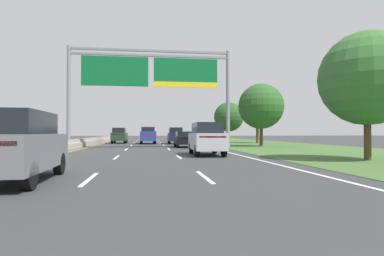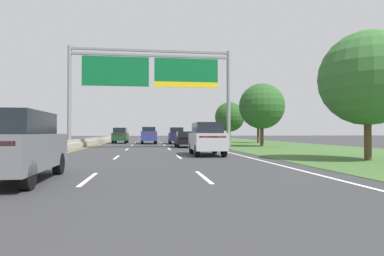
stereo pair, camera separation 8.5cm
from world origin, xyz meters
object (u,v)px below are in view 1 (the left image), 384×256
object	(u,v)px
car_darkgreen_left_lane_suv	(120,135)
roadside_tree_near	(367,78)
car_black_right_lane_sedan	(184,139)
roadside_tree_far	(257,115)
pickup_truck_blue	(148,135)
roadside_tree_mid	(261,106)
car_navy_right_lane_suv	(175,135)
car_silver_right_lane_suv	(206,138)
roadside_tree_distant	(229,117)
car_grey_left_lane_suv	(17,145)
overhead_sign_gantry	(151,77)

from	to	relation	value
car_darkgreen_left_lane_suv	roadside_tree_near	bearing A→B (deg)	-152.07
car_black_right_lane_sedan	roadside_tree_near	bearing A→B (deg)	-154.47
roadside_tree_far	pickup_truck_blue	bearing A→B (deg)	-179.19
car_darkgreen_left_lane_suv	roadside_tree_mid	size ratio (longest dim) A/B	0.71
car_navy_right_lane_suv	car_black_right_lane_sedan	bearing A→B (deg)	-178.01
car_silver_right_lane_suv	roadside_tree_distant	size ratio (longest dim) A/B	0.70
car_darkgreen_left_lane_suv	roadside_tree_far	bearing A→B (deg)	-95.78
car_grey_left_lane_suv	car_silver_right_lane_suv	world-z (taller)	same
pickup_truck_blue	roadside_tree_far	size ratio (longest dim) A/B	0.96
car_black_right_lane_sedan	car_silver_right_lane_suv	distance (m)	11.46
overhead_sign_gantry	pickup_truck_blue	distance (m)	13.77
overhead_sign_gantry	roadside_tree_near	world-z (taller)	overhead_sign_gantry
pickup_truck_blue	car_navy_right_lane_suv	size ratio (longest dim) A/B	1.14
car_black_right_lane_sedan	car_silver_right_lane_suv	world-z (taller)	car_silver_right_lane_suv
car_black_right_lane_sedan	roadside_tree_far	size ratio (longest dim) A/B	0.78
car_navy_right_lane_suv	roadside_tree_mid	world-z (taller)	roadside_tree_mid
car_black_right_lane_sedan	car_silver_right_lane_suv	size ratio (longest dim) A/B	0.93
car_silver_right_lane_suv	pickup_truck_blue	bearing A→B (deg)	11.02
overhead_sign_gantry	car_silver_right_lane_suv	bearing A→B (deg)	-69.78
car_darkgreen_left_lane_suv	roadside_tree_mid	distance (m)	20.25
pickup_truck_blue	roadside_tree_near	size ratio (longest dim) A/B	0.80
car_grey_left_lane_suv	roadside_tree_mid	distance (m)	27.46
car_darkgreen_left_lane_suv	roadside_tree_distant	distance (m)	20.36
car_navy_right_lane_suv	roadside_tree_near	distance (m)	27.63
pickup_truck_blue	car_navy_right_lane_suv	world-z (taller)	pickup_truck_blue
roadside_tree_near	roadside_tree_mid	world-z (taller)	roadside_tree_near
car_grey_left_lane_suv	roadside_tree_near	size ratio (longest dim) A/B	0.70
car_grey_left_lane_suv	roadside_tree_distant	bearing A→B (deg)	-23.49
overhead_sign_gantry	roadside_tree_near	distance (m)	18.52
roadside_tree_near	roadside_tree_mid	distance (m)	17.04
overhead_sign_gantry	roadside_tree_mid	distance (m)	12.02
roadside_tree_mid	car_silver_right_lane_suv	bearing A→B (deg)	-124.08
car_silver_right_lane_suv	car_darkgreen_left_lane_suv	world-z (taller)	same
roadside_tree_distant	roadside_tree_mid	bearing A→B (deg)	-95.57
car_black_right_lane_sedan	roadside_tree_distant	bearing A→B (deg)	-24.40
car_darkgreen_left_lane_suv	car_grey_left_lane_suv	bearing A→B (deg)	-179.51
car_darkgreen_left_lane_suv	roadside_tree_mid	world-z (taller)	roadside_tree_mid
pickup_truck_blue	roadside_tree_near	xyz separation A→B (m)	(11.38, -27.20, 3.25)
overhead_sign_gantry	roadside_tree_far	xyz separation A→B (m)	(14.76, 12.80, -2.79)
roadside_tree_near	roadside_tree_far	distance (m)	27.65
car_navy_right_lane_suv	pickup_truck_blue	bearing A→B (deg)	77.26
pickup_truck_blue	roadside_tree_far	world-z (taller)	roadside_tree_far
car_navy_right_lane_suv	car_grey_left_lane_suv	bearing A→B (deg)	168.33
overhead_sign_gantry	car_silver_right_lane_suv	size ratio (longest dim) A/B	3.17
roadside_tree_mid	roadside_tree_far	size ratio (longest dim) A/B	1.17
roadside_tree_near	roadside_tree_far	world-z (taller)	roadside_tree_near
pickup_truck_blue	car_black_right_lane_sedan	xyz separation A→B (m)	(3.58, -10.59, -0.26)
car_silver_right_lane_suv	car_navy_right_lane_suv	size ratio (longest dim) A/B	1.00
car_black_right_lane_sedan	car_grey_left_lane_suv	xyz separation A→B (m)	(-7.53, -21.87, 0.28)
car_darkgreen_left_lane_suv	roadside_tree_distant	world-z (taller)	roadside_tree_distant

